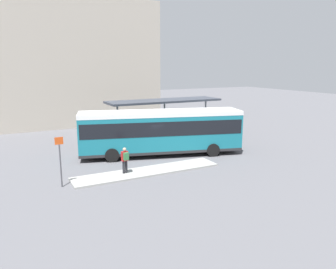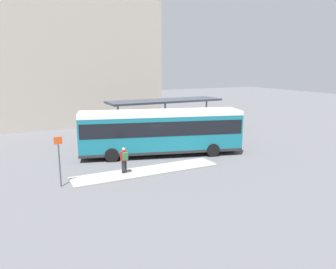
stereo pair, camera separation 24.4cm
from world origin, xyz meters
name	(u,v)px [view 2 (the right image)]	position (x,y,z in m)	size (l,w,h in m)	color
ground_plane	(161,155)	(0.00, 0.00, 0.00)	(120.00, 120.00, 0.00)	#5B5B60
curb_island	(147,171)	(-2.57, -3.36, 0.06)	(9.35, 1.80, 0.12)	#9E9E99
city_bus	(161,129)	(0.01, 0.00, 1.92)	(12.02, 5.71, 3.29)	#197284
pedestrian_waiting	(124,159)	(-3.99, -3.21, 1.03)	(0.41, 0.43, 1.59)	#232328
bicycle_black	(235,134)	(8.62, 2.21, 0.37)	(0.48, 1.70, 0.73)	black
bicycle_yellow	(232,132)	(8.96, 3.08, 0.35)	(0.48, 1.60, 0.69)	black
bicycle_orange	(223,131)	(8.52, 3.96, 0.34)	(0.48, 1.56, 0.68)	black
station_shelter	(165,102)	(2.84, 5.05, 3.34)	(10.48, 2.85, 3.51)	#383D47
potted_planter_near_shelter	(149,139)	(0.19, 2.57, 0.64)	(0.87, 0.87, 1.25)	slate
platform_sign	(59,159)	(-7.77, -3.48, 1.56)	(0.44, 0.08, 2.80)	#4C4C51
station_building	(59,63)	(-3.67, 21.16, 6.79)	(20.54, 15.22, 13.59)	#B2A899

